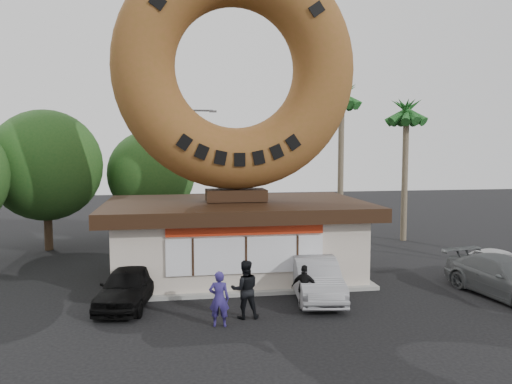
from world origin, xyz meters
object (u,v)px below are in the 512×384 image
Objects in this scene: car_white at (499,262)px; car_black at (127,286)px; person_right at (305,288)px; donut_shop at (236,235)px; person_center at (245,289)px; car_grey at (506,278)px; person_left at (219,299)px; street_lamp at (187,165)px; giant_donut at (235,68)px; car_silver at (316,278)px.

car_black is at bearing 80.75° from car_white.
person_right is 6.29m from car_black.
car_black is (-4.35, -3.60, -1.07)m from donut_shop.
person_center reaches higher than car_grey.
person_center is 0.38× the size of car_grey.
car_grey is at bearing -163.57° from person_left.
street_lamp is 4.13× the size of person_center.
street_lamp is 1.56× the size of car_grey.
giant_donut is 10.30m from person_left.
street_lamp is at bearing -84.18° from person_center.
person_center is at bearing 36.07° from person_right.
street_lamp is at bearing -52.93° from person_right.
street_lamp is at bearing 114.50° from car_silver.
person_left is 0.39× the size of car_silver.
car_black is 14.01m from car_grey.
donut_shop is 11.60m from car_white.
donut_shop is 2.48× the size of car_silver.
person_center is 1.23× the size of person_right.
car_black is 0.90× the size of car_silver.
person_center is 0.43× the size of car_silver.
car_silver is at bearing 160.84° from car_grey.
car_grey is at bearing -27.20° from giant_donut.
person_left is (-1.30, -6.21, -8.11)m from giant_donut.
street_lamp is 15.97m from person_right.
street_lamp is 18.28m from car_white.
person_left is 0.42× the size of car_white.
car_black is at bearing -140.39° from donut_shop.
car_grey is 1.21× the size of car_white.
person_right is (3.61, -15.11, -3.69)m from street_lamp.
car_grey is 3.43m from car_white.
donut_shop is 5.79× the size of person_center.
car_white is at bearing -138.46° from person_right.
giant_donut is 13.59m from car_grey.
person_left reaches higher than car_grey.
street_lamp reaches higher than car_black.
donut_shop is 5.64m from person_center.
giant_donut is at bearing 49.65° from car_black.
giant_donut is at bearing -92.07° from person_left.
person_right is at bearing -114.13° from car_silver.
person_left is 1.11m from person_center.
giant_donut is 5.87× the size of person_left.
car_silver is 9.01m from car_white.
car_silver reaches higher than car_grey.
car_white is (11.76, 3.59, -0.38)m from person_center.
person_right reaches higher than car_silver.
giant_donut is 2.30× the size of car_silver.
person_center is at bearing -84.64° from street_lamp.
person_center is (-0.39, -5.58, -8.03)m from giant_donut.
street_lamp is at bearing 100.50° from donut_shop.
car_black is at bearing -174.71° from car_silver.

